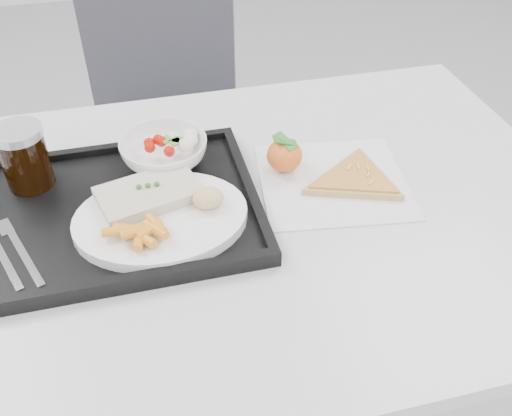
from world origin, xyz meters
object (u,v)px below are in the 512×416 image
Objects in this scene: table at (228,240)px; tray at (118,211)px; pizza_slice at (355,179)px; chair at (169,112)px; dinner_plate at (161,218)px; salad_bowl at (164,152)px; tangerine at (284,155)px; cola_glass at (24,156)px.

tray reaches higher than table.
chair is at bearing 110.37° from pizza_slice.
chair reaches higher than pizza_slice.
chair is 2.07× the size of tray.
dinner_plate is 0.34m from pizza_slice.
table is 1.29× the size of chair.
tray is 0.14m from salad_bowl.
table is at bearing -87.97° from chair.
dinner_plate is 3.92× the size of tangerine.
salad_bowl is at bearing 158.76° from pizza_slice.
cola_glass is at bearing 167.84° from pizza_slice.
table is at bearing -23.18° from cola_glass.
cola_glass reaches higher than salad_bowl.
tray is 4.17× the size of cola_glass.
pizza_slice is (0.34, 0.04, -0.01)m from dinner_plate.
tangerine is 0.30× the size of pizza_slice.
tray is 1.99× the size of pizza_slice.
cola_glass is at bearing -116.49° from chair.
tangerine is at bearing 149.89° from pizza_slice.
pizza_slice is (0.11, -0.06, -0.02)m from tangerine.
dinner_plate is 1.19× the size of pizza_slice.
table is at bearing -59.03° from salad_bowl.
tray is at bearing -102.53° from chair.
dinner_plate is at bearing -156.05° from tangerine.
chair reaches higher than cola_glass.
cola_glass is at bearing -178.67° from salad_bowl.
salad_bowl is (-0.08, 0.14, 0.11)m from table.
table is at bearing -146.55° from tangerine.
tangerine is (0.29, 0.05, 0.03)m from tray.
salad_bowl is 0.23m from cola_glass.
tangerine is at bearing -7.00° from cola_glass.
tray is at bearing 177.95° from pizza_slice.
tangerine is (0.12, 0.08, 0.10)m from table.
chair reaches higher than table.
dinner_plate is 0.26m from cola_glass.
tray is 0.30m from tangerine.
pizza_slice is (0.31, -0.12, -0.03)m from salad_bowl.
cola_glass is (-0.20, 0.15, 0.05)m from dinner_plate.
salad_bowl is at bearing 80.78° from dinner_plate.
table is 0.19m from salad_bowl.
tray is 0.18m from cola_glass.
table is 0.24m from pizza_slice.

